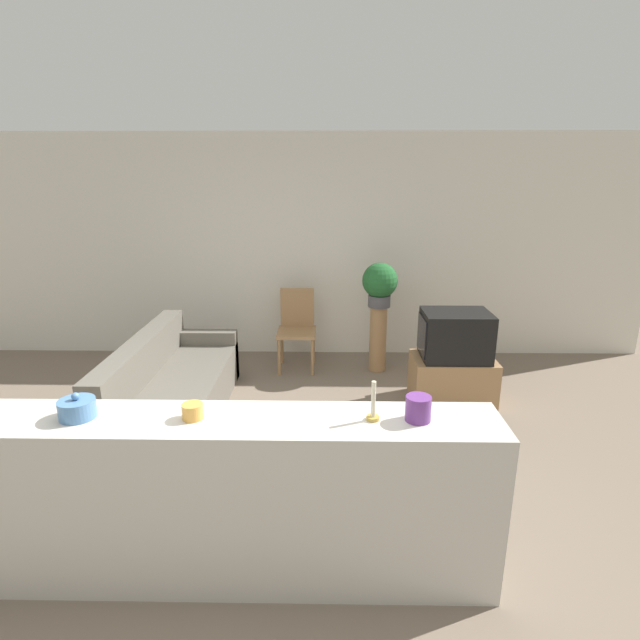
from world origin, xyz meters
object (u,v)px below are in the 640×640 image
Objects in this scene: couch at (172,390)px; decorative_bowl at (77,409)px; television at (455,335)px; potted_plant at (380,283)px; wooden_chair at (297,325)px.

couch is 2.06m from decorative_bowl.
potted_plant is (-0.67, 0.80, 0.35)m from television.
decorative_bowl reaches higher than television.
couch is 3.13× the size of television.
decorative_bowl is at bearing -85.69° from couch.
wooden_chair is (1.10, 1.33, 0.24)m from couch.
couch is 2.22× the size of wooden_chair.
wooden_chair reaches higher than couch.
television is 1.32× the size of potted_plant.
potted_plant is at bearing -5.75° from wooden_chair.
couch is at bearing -129.55° from wooden_chair.
decorative_bowl is (-2.57, -2.33, 0.34)m from television.
potted_plant reaches higher than couch.
couch is 4.13× the size of potted_plant.
couch is 2.51m from potted_plant.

